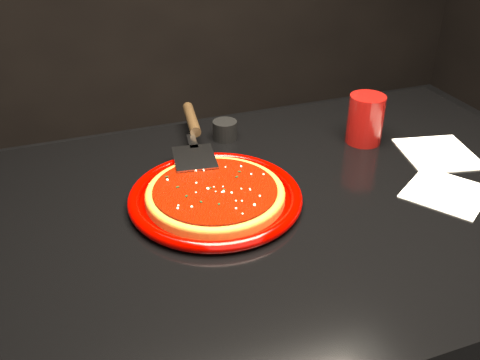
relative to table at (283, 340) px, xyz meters
name	(u,v)px	position (x,y,z in m)	size (l,w,h in m)	color
table	(283,340)	(0.00, 0.00, 0.00)	(1.20, 0.80, 0.75)	black
plate	(215,197)	(-0.14, 0.04, 0.39)	(0.32, 0.32, 0.02)	#740100
pizza_crust	(215,196)	(-0.14, 0.04, 0.39)	(0.26, 0.26, 0.01)	brown
pizza_crust_rim	(215,193)	(-0.14, 0.04, 0.40)	(0.26, 0.26, 0.02)	brown
pizza_sauce	(215,190)	(-0.14, 0.04, 0.40)	(0.23, 0.23, 0.01)	#690C00
parmesan_dusting	(215,188)	(-0.14, 0.04, 0.41)	(0.22, 0.22, 0.01)	beige
basil_flecks	(215,188)	(-0.14, 0.04, 0.41)	(0.20, 0.20, 0.00)	black
pizza_server	(194,135)	(-0.12, 0.25, 0.42)	(0.10, 0.35, 0.03)	#B4B6BB
cup	(365,119)	(0.26, 0.17, 0.43)	(0.08, 0.08, 0.11)	maroon
napkin_a	(446,192)	(0.29, -0.08, 0.38)	(0.14, 0.14, 0.00)	white
napkin_b	(438,154)	(0.38, 0.06, 0.38)	(0.15, 0.16, 0.00)	white
ramekin	(225,130)	(-0.03, 0.29, 0.40)	(0.06, 0.06, 0.04)	black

